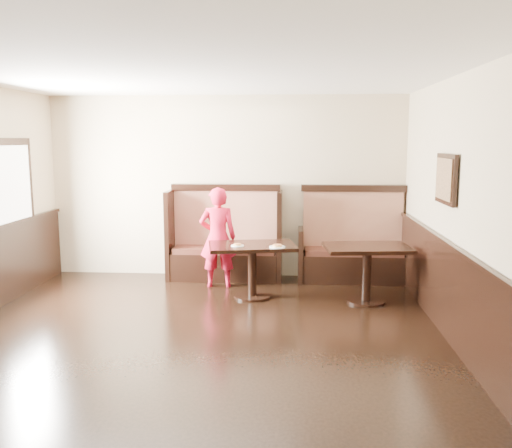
# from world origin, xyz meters

# --- Properties ---
(ground) EXTENTS (7.00, 7.00, 0.00)m
(ground) POSITION_xyz_m (0.00, 0.00, 0.00)
(ground) COLOR black
(ground) RESTS_ON ground
(room_shell) EXTENTS (7.00, 7.00, 7.00)m
(room_shell) POSITION_xyz_m (-0.30, 0.28, 0.67)
(room_shell) COLOR tan
(room_shell) RESTS_ON ground
(booth_main) EXTENTS (1.75, 0.72, 1.45)m
(booth_main) POSITION_xyz_m (0.00, 3.30, 0.53)
(booth_main) COLOR black
(booth_main) RESTS_ON ground
(booth_neighbor) EXTENTS (1.65, 0.72, 1.45)m
(booth_neighbor) POSITION_xyz_m (1.95, 3.29, 0.48)
(booth_neighbor) COLOR black
(booth_neighbor) RESTS_ON ground
(table_main) EXTENTS (1.26, 0.92, 0.73)m
(table_main) POSITION_xyz_m (0.50, 2.27, 0.56)
(table_main) COLOR black
(table_main) RESTS_ON ground
(table_neighbor) EXTENTS (1.16, 0.83, 0.76)m
(table_neighbor) POSITION_xyz_m (2.01, 2.15, 0.57)
(table_neighbor) COLOR black
(table_neighbor) RESTS_ON ground
(child) EXTENTS (0.57, 0.41, 1.46)m
(child) POSITION_xyz_m (-0.04, 2.79, 0.73)
(child) COLOR red
(child) RESTS_ON ground
(pizza_plate_left) EXTENTS (0.17, 0.17, 0.03)m
(pizza_plate_left) POSITION_xyz_m (0.31, 2.15, 0.74)
(pizza_plate_left) COLOR white
(pizza_plate_left) RESTS_ON table_main
(pizza_plate_right) EXTENTS (0.21, 0.21, 0.04)m
(pizza_plate_right) POSITION_xyz_m (0.84, 2.09, 0.75)
(pizza_plate_right) COLOR white
(pizza_plate_right) RESTS_ON table_main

